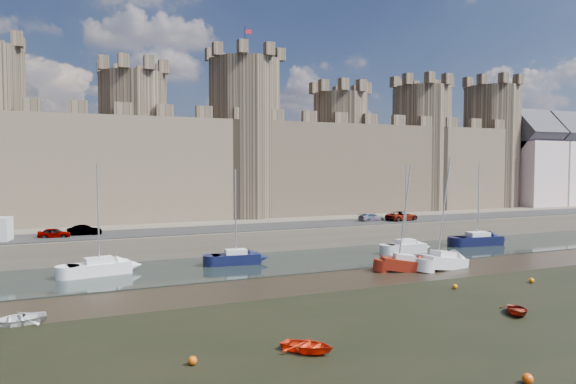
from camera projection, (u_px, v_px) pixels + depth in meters
name	position (u px, v px, depth m)	size (l,w,h in m)	color
ground	(460.00, 327.00, 32.09)	(160.00, 160.00, 0.00)	black
seaweed_patch	(541.00, 360.00, 26.58)	(70.00, 34.00, 0.01)	black
water_channel	(300.00, 261.00, 54.10)	(160.00, 12.00, 0.08)	black
quay	(212.00, 217.00, 87.07)	(160.00, 60.00, 2.50)	#4C443A
road	(267.00, 227.00, 63.15)	(160.00, 7.00, 0.10)	black
castle	(228.00, 155.00, 75.26)	(108.50, 11.00, 29.00)	#42382B
car_0	(54.00, 233.00, 53.41)	(1.28, 3.17, 1.08)	gray
car_1	(84.00, 230.00, 55.31)	(1.22, 3.50, 1.15)	gray
car_2	(371.00, 217.00, 69.44)	(1.57, 3.85, 1.12)	gray
car_3	(402.00, 216.00, 69.92)	(2.19, 4.75, 1.32)	gray
sailboat_0	(99.00, 267.00, 46.90)	(5.71, 2.98, 10.16)	white
sailboat_1	(236.00, 257.00, 51.91)	(4.98, 2.40, 9.61)	black
sailboat_2	(405.00, 247.00, 58.57)	(4.75, 2.08, 10.03)	silver
sailboat_3	(478.00, 239.00, 64.34)	(6.24, 3.07, 10.51)	black
sailboat_4	(404.00, 263.00, 48.99)	(4.65, 3.02, 10.13)	maroon
sailboat_5	(443.00, 261.00, 50.08)	(5.31, 2.69, 10.96)	silver
dinghy_0	(308.00, 347.00, 27.67)	(2.18, 0.63, 3.06)	red
dinghy_4	(517.00, 311.00, 34.66)	(1.96, 0.57, 2.74)	maroon
dinghy_6	(18.00, 319.00, 32.55)	(2.29, 0.66, 3.21)	silver
buoy_1	(455.00, 287.00, 41.85)	(0.42, 0.42, 0.42)	orange
buoy_2	(528.00, 379.00, 23.69)	(0.50, 0.50, 0.50)	#E74A0A
buoy_3	(532.00, 280.00, 43.97)	(0.45, 0.45, 0.45)	orange
buoy_4	(193.00, 361.00, 25.91)	(0.48, 0.48, 0.48)	#C74F08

